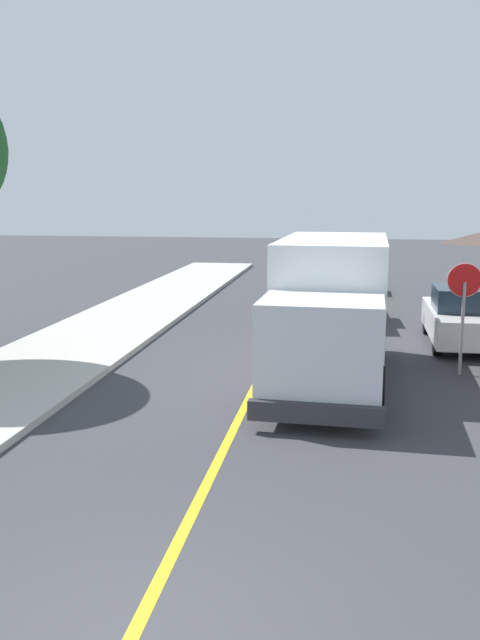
% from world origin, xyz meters
% --- Properties ---
extents(centre_line_yellow, '(0.16, 56.00, 0.01)m').
position_xyz_m(centre_line_yellow, '(0.00, 10.00, 0.00)').
color(centre_line_yellow, gold).
rests_on(centre_line_yellow, ground).
extents(box_truck, '(2.67, 7.27, 3.20)m').
position_xyz_m(box_truck, '(1.62, 9.73, 1.77)').
color(box_truck, white).
rests_on(box_truck, ground).
extents(parked_car_near, '(1.98, 4.47, 1.67)m').
position_xyz_m(parked_car_near, '(1.95, 17.18, 0.79)').
color(parked_car_near, '#B7B7BC').
rests_on(parked_car_near, ground).
extents(parked_car_mid, '(1.91, 4.44, 1.67)m').
position_xyz_m(parked_car_mid, '(2.00, 23.92, 0.79)').
color(parked_car_mid, black).
rests_on(parked_car_mid, ground).
extents(parked_van_across, '(1.87, 4.43, 1.67)m').
position_xyz_m(parked_van_across, '(5.20, 13.87, 0.79)').
color(parked_van_across, silver).
rests_on(parked_van_across, ground).
extents(stop_sign, '(0.80, 0.10, 2.65)m').
position_xyz_m(stop_sign, '(4.66, 10.61, 1.86)').
color(stop_sign, gray).
rests_on(stop_sign, ground).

